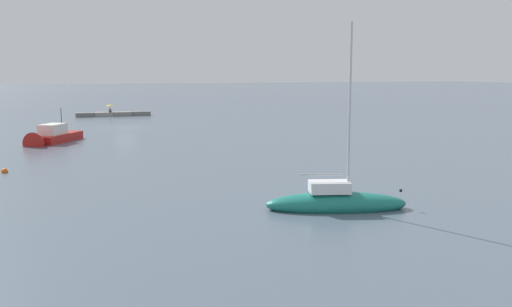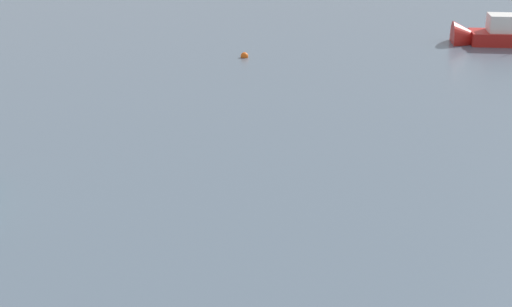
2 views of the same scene
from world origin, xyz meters
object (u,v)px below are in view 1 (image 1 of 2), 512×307
at_px(person_seated_grey_left, 110,111).
at_px(sailboat_teal_near, 336,202).
at_px(umbrella_open_yellow, 110,105).
at_px(motorboat_red_mid, 51,139).
at_px(mooring_buoy_near, 5,171).

height_order(person_seated_grey_left, sailboat_teal_near, sailboat_teal_near).
relative_size(umbrella_open_yellow, motorboat_red_mid, 0.17).
distance_m(person_seated_grey_left, mooring_buoy_near, 48.77).
xyz_separation_m(umbrella_open_yellow, sailboat_teal_near, (-6.49, 64.33, -1.38)).
distance_m(sailboat_teal_near, motorboat_red_mid, 35.66).
xyz_separation_m(person_seated_grey_left, sailboat_teal_near, (-6.49, 64.23, -0.53)).
distance_m(umbrella_open_yellow, mooring_buoy_near, 48.89).
distance_m(umbrella_open_yellow, sailboat_teal_near, 64.67).
bearing_deg(umbrella_open_yellow, mooring_buoy_near, 77.51).
xyz_separation_m(person_seated_grey_left, motorboat_red_mid, (7.93, 31.62, -0.45)).
bearing_deg(sailboat_teal_near, motorboat_red_mid, -140.33).
relative_size(sailboat_teal_near, mooring_buoy_near, 21.78).
height_order(motorboat_red_mid, mooring_buoy_near, motorboat_red_mid).
relative_size(umbrella_open_yellow, sailboat_teal_near, 0.13).
height_order(person_seated_grey_left, motorboat_red_mid, motorboat_red_mid).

